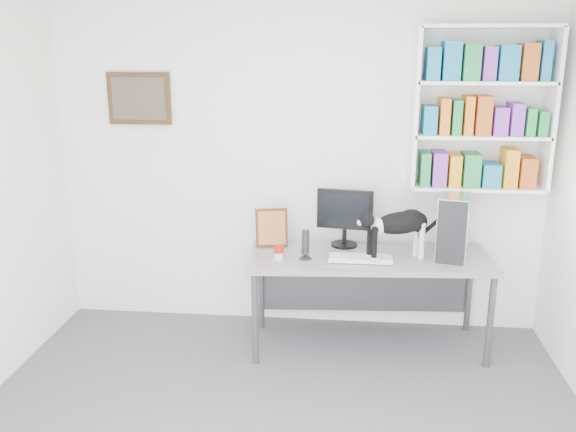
{
  "coord_description": "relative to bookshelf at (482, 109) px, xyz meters",
  "views": [
    {
      "loc": [
        0.4,
        -2.9,
        2.31
      ],
      "look_at": [
        -0.04,
        1.53,
        1.07
      ],
      "focal_mm": 38.0,
      "sensor_mm": 36.0,
      "label": 1
    }
  ],
  "objects": [
    {
      "name": "monitor",
      "position": [
        -1.01,
        -0.08,
        -0.85
      ],
      "size": [
        0.47,
        0.28,
        0.47
      ],
      "primitive_type": "cube",
      "rotation": [
        0.0,
        0.0,
        -0.15
      ],
      "color": "black",
      "rests_on": "desk"
    },
    {
      "name": "desk",
      "position": [
        -0.81,
        -0.3,
        -1.47
      ],
      "size": [
        1.87,
        0.83,
        0.76
      ],
      "primitive_type": "cube",
      "rotation": [
        0.0,
        0.0,
        0.07
      ],
      "color": "gray",
      "rests_on": "room"
    },
    {
      "name": "bookshelf",
      "position": [
        0.0,
        0.0,
        0.0
      ],
      "size": [
        1.03,
        0.28,
        1.24
      ],
      "primitive_type": "cube",
      "color": "white",
      "rests_on": "room"
    },
    {
      "name": "pc_tower",
      "position": [
        -0.18,
        -0.22,
        -0.84
      ],
      "size": [
        0.32,
        0.53,
        0.49
      ],
      "primitive_type": "cube",
      "rotation": [
        0.0,
        0.0,
        -0.23
      ],
      "color": "#B0B0B4",
      "rests_on": "desk"
    },
    {
      "name": "soup_can",
      "position": [
        -1.5,
        -0.46,
        -1.04
      ],
      "size": [
        0.09,
        0.09,
        0.11
      ],
      "primitive_type": "cylinder",
      "rotation": [
        0.0,
        0.0,
        0.23
      ],
      "color": "#A8170E",
      "rests_on": "desk"
    },
    {
      "name": "room",
      "position": [
        -1.4,
        -1.85,
        -0.5
      ],
      "size": [
        4.01,
        4.01,
        2.7
      ],
      "color": "#525257",
      "rests_on": "ground"
    },
    {
      "name": "speaker",
      "position": [
        -1.3,
        -0.42,
        -0.97
      ],
      "size": [
        0.1,
        0.1,
        0.24
      ],
      "primitive_type": "cylinder",
      "rotation": [
        0.0,
        0.0,
        0.02
      ],
      "color": "black",
      "rests_on": "desk"
    },
    {
      "name": "keyboard",
      "position": [
        -0.88,
        -0.42,
        -1.07
      ],
      "size": [
        0.47,
        0.18,
        0.04
      ],
      "primitive_type": "cube",
      "rotation": [
        0.0,
        0.0,
        -0.0
      ],
      "color": "silver",
      "rests_on": "desk"
    },
    {
      "name": "wall_art",
      "position": [
        -2.7,
        0.12,
        0.05
      ],
      "size": [
        0.52,
        0.04,
        0.42
      ],
      "primitive_type": "cube",
      "color": "#472B17",
      "rests_on": "room"
    },
    {
      "name": "cat",
      "position": [
        -0.61,
        -0.4,
        -0.89
      ],
      "size": [
        0.65,
        0.43,
        0.4
      ],
      "primitive_type": null,
      "rotation": [
        0.0,
        0.0,
        0.44
      ],
      "color": "black",
      "rests_on": "desk"
    },
    {
      "name": "leaning_print",
      "position": [
        -1.59,
        -0.14,
        -0.93
      ],
      "size": [
        0.27,
        0.15,
        0.32
      ],
      "primitive_type": "cube",
      "rotation": [
        0.0,
        0.0,
        0.2
      ],
      "color": "#472B17",
      "rests_on": "desk"
    }
  ]
}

